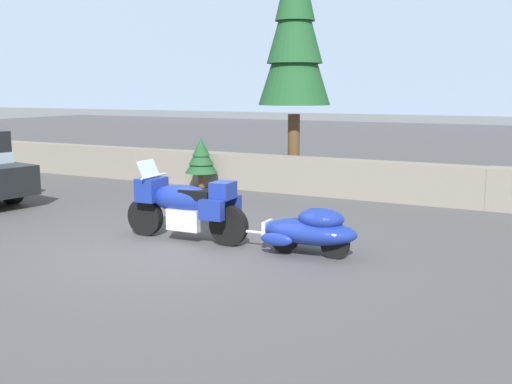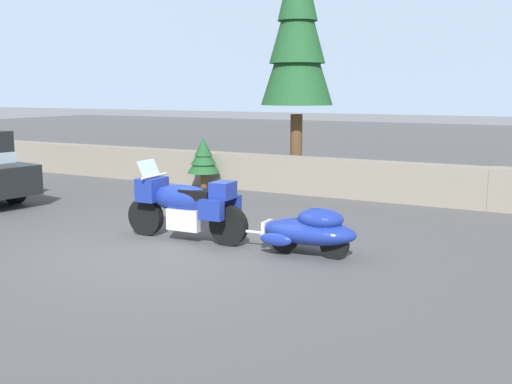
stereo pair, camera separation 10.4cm
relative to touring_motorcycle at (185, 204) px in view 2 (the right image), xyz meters
The scene contains 6 objects.
ground_plane 0.97m from the touring_motorcycle, 75.69° to the right, with size 80.00×80.00×0.00m, color #4C4C4F.
stone_guard_wall 5.32m from the touring_motorcycle, 81.46° to the left, with size 24.00×0.59×0.91m.
touring_motorcycle is the anchor object (origin of this frame).
car_shaped_trailer 2.25m from the touring_motorcycle, ahead, with size 2.21×0.80×0.76m.
pine_tree_tall 7.45m from the touring_motorcycle, 97.91° to the left, with size 1.91×1.91×6.53m.
pine_sapling_near 5.31m from the touring_motorcycle, 119.69° to the left, with size 0.83×0.83×1.32m.
Camera 2 is at (5.55, -7.47, 2.51)m, focal length 42.12 mm.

